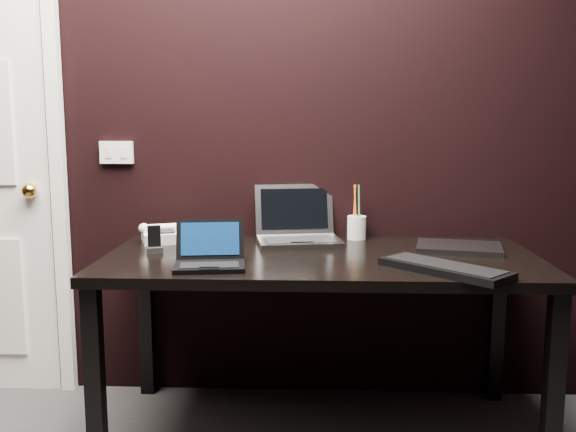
{
  "coord_description": "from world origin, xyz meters",
  "views": [
    {
      "loc": [
        0.28,
        -1.07,
        1.28
      ],
      "look_at": [
        0.17,
        1.35,
        0.9
      ],
      "focal_mm": 40.0,
      "sensor_mm": 36.0,
      "label": 1
    }
  ],
  "objects_px": {
    "ext_keyboard": "(445,268)",
    "mobile_phone": "(154,242)",
    "silver_laptop": "(298,232)",
    "pen_cup": "(357,226)",
    "desk": "(321,274)",
    "desk_phone": "(162,234)",
    "closed_laptop": "(459,248)",
    "netbook": "(210,258)"
  },
  "relations": [
    {
      "from": "ext_keyboard",
      "to": "closed_laptop",
      "type": "relative_size",
      "value": 1.18
    },
    {
      "from": "desk",
      "to": "netbook",
      "type": "bearing_deg",
      "value": -151.49
    },
    {
      "from": "desk_phone",
      "to": "pen_cup",
      "type": "xyz_separation_m",
      "value": [
        0.85,
        0.12,
        0.02
      ]
    },
    {
      "from": "ext_keyboard",
      "to": "mobile_phone",
      "type": "height_order",
      "value": "mobile_phone"
    },
    {
      "from": "netbook",
      "to": "ext_keyboard",
      "type": "xyz_separation_m",
      "value": [
        0.83,
        -0.04,
        -0.02
      ]
    },
    {
      "from": "ext_keyboard",
      "to": "desk_phone",
      "type": "relative_size",
      "value": 2.15
    },
    {
      "from": "netbook",
      "to": "desk_phone",
      "type": "relative_size",
      "value": 1.35
    },
    {
      "from": "silver_laptop",
      "to": "ext_keyboard",
      "type": "distance_m",
      "value": 0.74
    },
    {
      "from": "ext_keyboard",
      "to": "pen_cup",
      "type": "relative_size",
      "value": 1.82
    },
    {
      "from": "closed_laptop",
      "to": "desk_phone",
      "type": "height_order",
      "value": "desk_phone"
    },
    {
      "from": "netbook",
      "to": "ext_keyboard",
      "type": "relative_size",
      "value": 0.63
    },
    {
      "from": "desk_phone",
      "to": "mobile_phone",
      "type": "distance_m",
      "value": 0.2
    },
    {
      "from": "desk",
      "to": "closed_laptop",
      "type": "relative_size",
      "value": 4.53
    },
    {
      "from": "silver_laptop",
      "to": "ext_keyboard",
      "type": "xyz_separation_m",
      "value": [
        0.53,
        -0.51,
        -0.03
      ]
    },
    {
      "from": "desk",
      "to": "netbook",
      "type": "distance_m",
      "value": 0.47
    },
    {
      "from": "desk_phone",
      "to": "ext_keyboard",
      "type": "bearing_deg",
      "value": -23.64
    },
    {
      "from": "silver_laptop",
      "to": "pen_cup",
      "type": "relative_size",
      "value": 1.62
    },
    {
      "from": "silver_laptop",
      "to": "closed_laptop",
      "type": "xyz_separation_m",
      "value": [
        0.66,
        -0.14,
        -0.03
      ]
    },
    {
      "from": "netbook",
      "to": "mobile_phone",
      "type": "bearing_deg",
      "value": 136.95
    },
    {
      "from": "netbook",
      "to": "ext_keyboard",
      "type": "height_order",
      "value": "netbook"
    },
    {
      "from": "netbook",
      "to": "closed_laptop",
      "type": "relative_size",
      "value": 0.74
    },
    {
      "from": "ext_keyboard",
      "to": "desk_phone",
      "type": "height_order",
      "value": "desk_phone"
    },
    {
      "from": "silver_laptop",
      "to": "mobile_phone",
      "type": "distance_m",
      "value": 0.61
    },
    {
      "from": "closed_laptop",
      "to": "desk_phone",
      "type": "xyz_separation_m",
      "value": [
        -1.25,
        0.11,
        0.02
      ]
    },
    {
      "from": "ext_keyboard",
      "to": "desk_phone",
      "type": "bearing_deg",
      "value": 156.36
    },
    {
      "from": "ext_keyboard",
      "to": "mobile_phone",
      "type": "xyz_separation_m",
      "value": [
        -1.1,
        0.29,
        0.03
      ]
    },
    {
      "from": "ext_keyboard",
      "to": "closed_laptop",
      "type": "xyz_separation_m",
      "value": [
        0.13,
        0.38,
        -0.0
      ]
    },
    {
      "from": "desk_phone",
      "to": "pen_cup",
      "type": "bearing_deg",
      "value": 7.97
    },
    {
      "from": "ext_keyboard",
      "to": "mobile_phone",
      "type": "relative_size",
      "value": 4.15
    },
    {
      "from": "silver_laptop",
      "to": "pen_cup",
      "type": "height_order",
      "value": "pen_cup"
    },
    {
      "from": "netbook",
      "to": "silver_laptop",
      "type": "distance_m",
      "value": 0.56
    },
    {
      "from": "desk_phone",
      "to": "mobile_phone",
      "type": "height_order",
      "value": "mobile_phone"
    },
    {
      "from": "closed_laptop",
      "to": "pen_cup",
      "type": "height_order",
      "value": "pen_cup"
    },
    {
      "from": "silver_laptop",
      "to": "netbook",
      "type": "bearing_deg",
      "value": -123.16
    },
    {
      "from": "netbook",
      "to": "desk_phone",
      "type": "distance_m",
      "value": 0.52
    },
    {
      "from": "silver_laptop",
      "to": "pen_cup",
      "type": "distance_m",
      "value": 0.28
    },
    {
      "from": "silver_laptop",
      "to": "pen_cup",
      "type": "xyz_separation_m",
      "value": [
        0.26,
        0.09,
        0.01
      ]
    },
    {
      "from": "desk",
      "to": "desk_phone",
      "type": "xyz_separation_m",
      "value": [
        -0.68,
        0.22,
        0.11
      ]
    },
    {
      "from": "desk",
      "to": "mobile_phone",
      "type": "height_order",
      "value": "mobile_phone"
    },
    {
      "from": "netbook",
      "to": "desk_phone",
      "type": "xyz_separation_m",
      "value": [
        -0.28,
        0.44,
        0.0
      ]
    },
    {
      "from": "silver_laptop",
      "to": "desk_phone",
      "type": "bearing_deg",
      "value": -177.53
    },
    {
      "from": "desk",
      "to": "ext_keyboard",
      "type": "relative_size",
      "value": 3.82
    }
  ]
}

